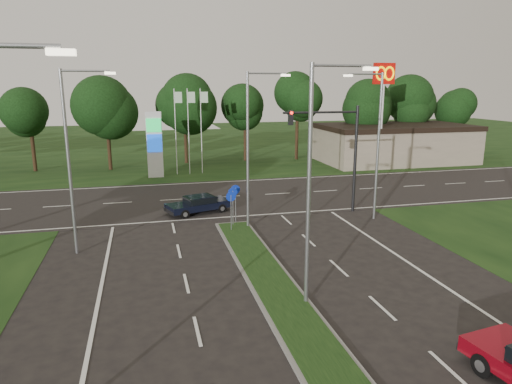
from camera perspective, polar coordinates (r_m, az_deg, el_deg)
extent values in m
cube|color=black|center=(64.93, -9.44, 5.65)|extent=(160.00, 50.00, 0.02)
cube|color=black|center=(34.57, -5.26, -0.70)|extent=(160.00, 12.00, 0.02)
cube|color=slate|center=(16.29, 5.98, -16.98)|extent=(2.00, 26.00, 0.12)
cube|color=gray|center=(52.99, 16.89, 5.80)|extent=(16.00, 9.00, 4.00)
cylinder|color=gray|center=(16.68, 6.61, 0.18)|extent=(0.16, 0.16, 9.00)
cylinder|color=gray|center=(16.70, 10.69, 15.27)|extent=(2.20, 0.10, 0.10)
cube|color=#FFF2CC|center=(17.17, 14.13, 14.70)|extent=(0.50, 0.22, 0.12)
cylinder|color=gray|center=(26.12, -1.05, 4.94)|extent=(0.16, 0.16, 9.00)
cylinder|color=gray|center=(26.14, 1.34, 14.61)|extent=(2.20, 0.10, 0.10)
cube|color=#FFF2CC|center=(26.44, 3.72, 14.35)|extent=(0.50, 0.22, 0.12)
cube|color=#FFF2CC|center=(9.34, -23.17, 15.76)|extent=(0.50, 0.22, 0.12)
cylinder|color=gray|center=(23.78, -22.34, 3.15)|extent=(0.16, 0.16, 9.00)
cylinder|color=gray|center=(23.36, -20.55, 14.00)|extent=(2.20, 0.10, 0.10)
cube|color=#FFF2CC|center=(23.27, -17.77, 13.96)|extent=(0.50, 0.22, 0.12)
cylinder|color=gray|center=(29.05, 15.00, 5.32)|extent=(0.16, 0.16, 9.00)
cylinder|color=gray|center=(28.30, 13.52, 14.15)|extent=(2.20, 0.10, 0.10)
cube|color=#FFF2CC|center=(27.82, 11.44, 14.07)|extent=(0.50, 0.22, 0.12)
cylinder|color=black|center=(30.71, 12.29, 3.98)|extent=(0.20, 0.20, 7.00)
cylinder|color=black|center=(29.37, 8.13, 9.83)|extent=(5.00, 0.14, 0.14)
cube|color=black|center=(28.71, 4.36, 9.25)|extent=(0.28, 0.28, 0.90)
sphere|color=#FF190C|center=(28.52, 4.48, 9.83)|extent=(0.20, 0.20, 0.20)
cylinder|color=gray|center=(26.13, -3.13, -2.70)|extent=(0.06, 0.06, 2.20)
cylinder|color=#0C26A5|center=(25.88, -3.15, -0.57)|extent=(0.56, 0.04, 0.56)
cylinder|color=gray|center=(27.13, -2.90, -2.11)|extent=(0.06, 0.06, 2.20)
cylinder|color=#0C26A5|center=(26.89, -2.92, -0.05)|extent=(0.56, 0.04, 0.56)
cylinder|color=gray|center=(27.85, -2.57, -1.70)|extent=(0.06, 0.06, 2.20)
cylinder|color=#0C26A5|center=(27.61, -2.59, 0.31)|extent=(0.56, 0.04, 0.56)
cube|color=silver|center=(42.55, -12.56, 5.75)|extent=(1.40, 0.30, 6.00)
cube|color=#0CA53F|center=(42.19, -12.68, 8.14)|extent=(1.30, 0.08, 1.20)
cube|color=#0C3FBF|center=(42.34, -12.57, 5.99)|extent=(1.30, 0.08, 1.60)
cylinder|color=silver|center=(43.52, -10.01, 7.35)|extent=(0.08, 0.08, 8.00)
cube|color=#B2D8B2|center=(43.35, -9.71, 11.58)|extent=(0.70, 0.02, 1.00)
cylinder|color=silver|center=(43.62, -8.43, 7.42)|extent=(0.08, 0.08, 8.00)
cube|color=#B2D8B2|center=(43.46, -8.10, 11.64)|extent=(0.70, 0.02, 1.00)
cylinder|color=silver|center=(43.75, -6.85, 7.48)|extent=(0.08, 0.08, 8.00)
cube|color=#B2D8B2|center=(43.60, -6.50, 11.68)|extent=(0.70, 0.02, 1.00)
cylinder|color=silver|center=(47.28, 15.38, 8.74)|extent=(0.30, 0.30, 10.00)
cube|color=#BF0C07|center=(47.18, 15.71, 14.07)|extent=(2.20, 0.35, 2.00)
torus|color=#FFC600|center=(46.77, 15.35, 14.10)|extent=(1.06, 0.16, 1.06)
torus|color=#FFC600|center=(47.21, 16.33, 14.03)|extent=(1.06, 0.16, 1.06)
cylinder|color=black|center=(49.83, -8.12, 6.03)|extent=(0.36, 0.36, 4.40)
sphere|color=black|center=(49.49, -8.28, 10.98)|extent=(6.00, 6.00, 6.00)
sphere|color=black|center=(49.30, -7.94, 12.15)|extent=(4.80, 4.80, 4.80)
cylinder|color=black|center=(15.53, 26.46, -18.82)|extent=(0.32, 0.70, 0.68)
cube|color=black|center=(30.39, -7.19, -1.67)|extent=(4.47, 2.91, 0.42)
cube|color=black|center=(30.32, -7.07, -0.91)|extent=(2.18, 1.94, 0.40)
cube|color=black|center=(30.28, -7.08, -0.54)|extent=(1.84, 1.76, 0.04)
cylinder|color=black|center=(29.25, -8.90, -2.76)|extent=(0.61, 0.36, 0.58)
cylinder|color=black|center=(30.63, -10.04, -2.09)|extent=(0.61, 0.36, 0.58)
cylinder|color=black|center=(30.35, -4.29, -2.06)|extent=(0.61, 0.36, 0.58)
cylinder|color=black|center=(31.67, -5.59, -1.44)|extent=(0.61, 0.36, 0.58)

